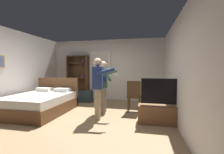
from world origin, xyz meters
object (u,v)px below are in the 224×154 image
bottle_on_table (155,87)px  person_blue_shirt (98,84)px  laptop (150,88)px  bed (42,103)px  bookshelf (78,76)px  suitcase_dark (85,96)px  wooden_chair (134,95)px  side_table (151,97)px  tv_flatscreen (163,111)px  person_striped_shirt (104,83)px

bottle_on_table → person_blue_shirt: size_ratio=0.13×
laptop → bed: bearing=-166.6°
bookshelf → suitcase_dark: (0.51, -0.51, -0.81)m
wooden_chair → laptop: bearing=15.4°
bed → side_table: bearing=14.0°
bed → person_blue_shirt: 2.02m
person_blue_shirt → bookshelf: bearing=125.4°
bed → bookshelf: bearing=84.5°
bookshelf → bottle_on_table: size_ratio=8.75×
wooden_chair → suitcase_dark: 2.35m
bookshelf → wooden_chair: 3.06m
laptop → person_blue_shirt: 1.72m
tv_flatscreen → person_striped_shirt: bearing=161.1°
bed → bookshelf: 2.31m
wooden_chair → bed: bearing=-167.0°
person_blue_shirt → bottle_on_table: bearing=31.6°
bookshelf → person_striped_shirt: 2.50m
wooden_chair → person_striped_shirt: (-0.90, -0.30, 0.37)m
wooden_chair → person_striped_shirt: size_ratio=0.62×
side_table → wooden_chair: size_ratio=0.71×
person_blue_shirt → person_striped_shirt: 0.56m
laptop → person_striped_shirt: (-1.39, -0.44, 0.16)m
laptop → person_blue_shirt: (-1.39, -0.99, 0.19)m
person_striped_shirt → tv_flatscreen: bearing=-18.9°
wooden_chair → bottle_on_table: bearing=8.5°
side_table → bookshelf: bearing=156.4°
wooden_chair → person_blue_shirt: person_blue_shirt is taller
bookshelf → person_blue_shirt: size_ratio=1.17×
bottle_on_table → wooden_chair: (-0.65, -0.10, -0.25)m
side_table → wooden_chair: 0.54m
laptop → bottle_on_table: bottle_on_table is taller
side_table → tv_flatscreen: bearing=-75.5°
wooden_chair → person_striped_shirt: person_striped_shirt is taller
side_table → person_blue_shirt: (-1.41, -1.03, 0.47)m
tv_flatscreen → bottle_on_table: (-0.13, 0.97, 0.48)m
bottle_on_table → side_table: bearing=150.3°
laptop → tv_flatscreen: bearing=-73.8°
person_blue_shirt → person_striped_shirt: size_ratio=1.04×
bed → wooden_chair: (2.81, 0.65, 0.24)m
bookshelf → person_blue_shirt: bookshelf is taller
laptop → side_table: bearing=63.3°
bookshelf → person_striped_shirt: bookshelf is taller
bed → bottle_on_table: 3.57m
bookshelf → laptop: (3.09, -1.40, -0.29)m
laptop → suitcase_dark: bearing=161.1°
bookshelf → side_table: 3.44m
bed → tv_flatscreen: tv_flatscreen is taller
person_striped_shirt → suitcase_dark: size_ratio=2.51×
person_striped_shirt → laptop: bearing=17.5°
tv_flatscreen → suitcase_dark: bearing=146.6°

